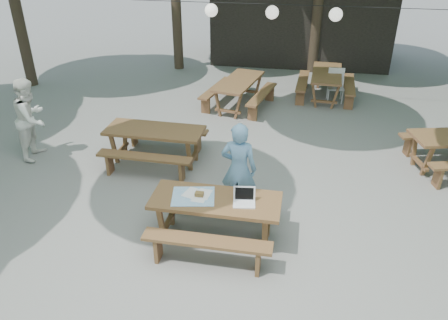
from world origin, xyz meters
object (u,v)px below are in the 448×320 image
(main_picnic_table, at_px, (216,218))
(second_person, at_px, (32,118))
(picnic_table_nw, at_px, (156,145))
(woman, at_px, (239,169))
(plastic_chair, at_px, (335,92))

(main_picnic_table, distance_m, second_person, 4.82)
(picnic_table_nw, height_order, second_person, second_person)
(picnic_table_nw, xyz_separation_m, woman, (1.97, -1.44, 0.45))
(picnic_table_nw, distance_m, woman, 2.48)
(main_picnic_table, bearing_deg, second_person, 154.64)
(second_person, xyz_separation_m, plastic_chair, (6.40, 4.48, -0.61))
(second_person, bearing_deg, picnic_table_nw, -90.47)
(main_picnic_table, relative_size, woman, 1.20)
(main_picnic_table, height_order, plastic_chair, plastic_chair)
(woman, distance_m, second_person, 4.72)
(second_person, distance_m, plastic_chair, 7.84)
(picnic_table_nw, bearing_deg, woman, -35.16)
(main_picnic_table, xyz_separation_m, plastic_chair, (2.07, 6.53, -0.13))
(picnic_table_nw, bearing_deg, plastic_chair, 49.31)
(woman, bearing_deg, second_person, -11.83)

